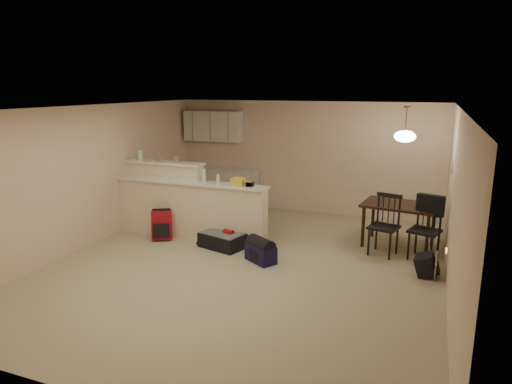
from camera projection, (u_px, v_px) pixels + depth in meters
The scene contains 23 objects.
room at pixel (246, 190), 7.09m from camera, with size 7.00×7.02×2.50m.
breakfast_bar at pixel (181, 204), 8.74m from camera, with size 3.08×0.58×1.39m.
upper_cabinets at pixel (213, 126), 10.73m from camera, with size 1.40×0.34×0.70m, color white.
kitchen_counter at pixel (220, 188), 10.87m from camera, with size 1.80×0.60×0.90m, color white.
thermostat at pixel (452, 170), 7.38m from camera, with size 0.02×0.12×0.12m, color beige.
jar at pixel (140, 155), 9.01m from camera, with size 0.10×0.10×0.20m, color silver.
cereal_box at pixel (158, 157), 8.87m from camera, with size 0.10×0.07×0.16m, color #99734F.
small_box at pixel (177, 159), 8.73m from camera, with size 0.08×0.06×0.12m, color #99734F.
bottle_a at pixel (204, 176), 8.34m from camera, with size 0.07×0.07×0.26m, color silver.
bottle_b at pixel (218, 179), 8.24m from camera, with size 0.06×0.06×0.18m, color silver.
bag_lump at pixel (238, 182), 8.11m from camera, with size 0.22×0.18×0.14m, color #99734F.
pouch at pixel (250, 184), 8.03m from camera, with size 0.12×0.10×0.08m, color #99734F.
extra_item_x at pixel (238, 183), 8.11m from camera, with size 0.10×0.10×0.10m, color #99734F.
extra_item_y at pixel (250, 184), 8.03m from camera, with size 0.10×0.10×0.10m, color #99734F.
dining_table at pixel (399, 209), 8.08m from camera, with size 1.35×0.99×0.78m.
pendant_lamp at pixel (405, 136), 7.78m from camera, with size 0.36×0.36×0.62m.
dining_chair_near at pixel (384, 225), 7.70m from camera, with size 0.46×0.43×1.04m, color black, non-canonical shape.
dining_chair_far at pixel (425, 229), 7.50m from camera, with size 0.46×0.44×1.05m, color black, non-canonical shape.
suitcase at pixel (222, 240), 8.14m from camera, with size 0.77×0.50×0.26m, color black.
red_backpack at pixel (162, 225), 8.56m from camera, with size 0.36×0.23×0.54m, color maroon.
navy_duffel at pixel (261, 253), 7.47m from camera, with size 0.52×0.29×0.29m, color #15133C.
black_daypack at pixel (426, 265), 6.93m from camera, with size 0.37×0.26×0.32m, color black.
cardboard_sheet at pixel (436, 267), 6.86m from camera, with size 0.43×0.02×0.33m, color #99734F.
Camera 1 is at (2.66, -6.38, 2.82)m, focal length 32.00 mm.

